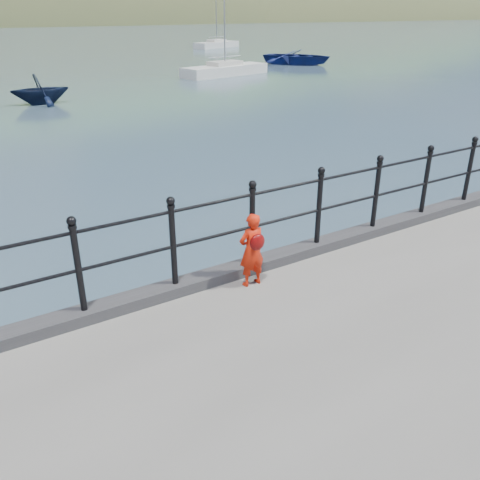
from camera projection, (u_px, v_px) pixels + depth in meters
ground at (212, 336)px, 7.53m from camera, size 600.00×600.00×0.00m
kerb at (215, 276)px, 6.97m from camera, size 60.00×0.30×0.15m
railing at (214, 226)px, 6.66m from camera, size 18.11×0.11×1.20m
far_shore at (18, 78)px, 219.61m from camera, size 830.00×200.00×156.00m
child at (252, 250)px, 6.70m from camera, size 0.38×0.31×1.03m
launch_blue at (297, 57)px, 44.43m from camera, size 6.73×7.25×1.22m
launch_navy at (40, 89)px, 25.61m from camera, size 2.86×2.48×1.49m
sailboat_near at (225, 71)px, 37.08m from camera, size 7.22×3.31×9.49m
sailboat_far at (217, 45)px, 63.93m from camera, size 7.12×4.24×9.78m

